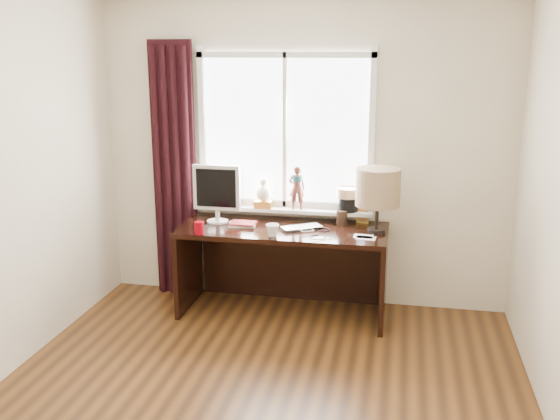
% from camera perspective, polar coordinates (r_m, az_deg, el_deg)
% --- Properties ---
extents(wall_back, '(3.50, 0.00, 2.60)m').
position_cam_1_polar(wall_back, '(5.32, 2.11, 5.09)').
color(wall_back, '#C3B49D').
rests_on(wall_back, ground).
extents(laptop, '(0.39, 0.35, 0.03)m').
position_cam_1_polar(laptop, '(5.07, 2.00, -1.62)').
color(laptop, silver).
rests_on(laptop, desk).
extents(mug, '(0.14, 0.14, 0.10)m').
position_cam_1_polar(mug, '(4.87, -0.70, -1.83)').
color(mug, white).
rests_on(mug, desk).
extents(red_cup, '(0.08, 0.08, 0.10)m').
position_cam_1_polar(red_cup, '(4.97, -7.40, -1.63)').
color(red_cup, '#7D0009').
rests_on(red_cup, desk).
extents(window, '(1.52, 0.21, 1.40)m').
position_cam_1_polar(window, '(5.30, 0.47, 5.06)').
color(window, white).
rests_on(window, ground).
extents(curtain, '(0.38, 0.09, 2.25)m').
position_cam_1_polar(curtain, '(5.56, -9.67, 3.37)').
color(curtain, black).
rests_on(curtain, floor).
extents(desk, '(1.70, 0.70, 0.75)m').
position_cam_1_polar(desk, '(5.27, 0.48, -3.89)').
color(desk, black).
rests_on(desk, floor).
extents(monitor, '(0.40, 0.18, 0.49)m').
position_cam_1_polar(monitor, '(5.23, -5.80, 1.81)').
color(monitor, beige).
rests_on(monitor, desk).
extents(notebook_stack, '(0.24, 0.19, 0.03)m').
position_cam_1_polar(notebook_stack, '(5.17, -3.44, -1.28)').
color(notebook_stack, beige).
rests_on(notebook_stack, desk).
extents(brush_holder, '(0.09, 0.09, 0.25)m').
position_cam_1_polar(brush_holder, '(5.21, 5.67, -0.68)').
color(brush_holder, black).
rests_on(brush_holder, desk).
extents(icon_frame, '(0.10, 0.04, 0.13)m').
position_cam_1_polar(icon_frame, '(5.27, 7.56, -0.51)').
color(icon_frame, gold).
rests_on(icon_frame, desk).
extents(table_lamp, '(0.35, 0.35, 0.52)m').
position_cam_1_polar(table_lamp, '(4.95, 8.95, 2.00)').
color(table_lamp, black).
rests_on(table_lamp, desk).
extents(loose_papers, '(0.53, 0.27, 0.00)m').
position_cam_1_polar(loose_papers, '(4.87, 6.38, -2.53)').
color(loose_papers, white).
rests_on(loose_papers, desk).
extents(desk_cables, '(0.25, 0.44, 0.01)m').
position_cam_1_polar(desk_cables, '(4.98, 3.48, -2.05)').
color(desk_cables, black).
rests_on(desk_cables, desk).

